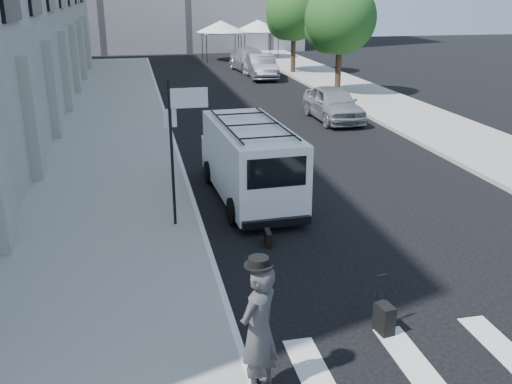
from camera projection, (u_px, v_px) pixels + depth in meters
name	position (u px, v px, depth m)	size (l,w,h in m)	color
ground	(319.00, 280.00, 11.45)	(120.00, 120.00, 0.00)	black
sidewalk_left	(115.00, 120.00, 25.32)	(4.50, 48.00, 0.15)	gray
sidewalk_right	(361.00, 94.00, 31.64)	(4.00, 56.00, 0.15)	gray
sign_pole	(181.00, 122.00, 13.05)	(1.03, 0.07, 3.50)	black
tree_near	(338.00, 21.00, 30.18)	(3.80, 3.83, 6.03)	black
tree_far	(292.00, 14.00, 38.48)	(3.80, 3.83, 6.03)	black
tent_left	(221.00, 27.00, 46.35)	(4.00, 4.00, 3.20)	black
tent_right	(258.00, 26.00, 47.45)	(4.00, 4.00, 3.20)	black
businessman	(258.00, 330.00, 7.97)	(0.73, 0.48, 2.02)	#3B3B3D
briefcase	(268.00, 238.00, 12.98)	(0.12, 0.44, 0.34)	black
suitcase	(384.00, 318.00, 9.62)	(0.28, 0.39, 1.01)	black
cargo_van	(249.00, 160.00, 15.70)	(2.13, 5.53, 2.08)	white
parked_car_a	(333.00, 104.00, 25.30)	(1.78, 4.44, 1.51)	gray
parked_car_b	(261.00, 67.00, 37.44)	(1.64, 4.70, 1.55)	#4E4F54
parked_car_c	(251.00, 60.00, 40.67)	(2.19, 5.38, 1.56)	#95989C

